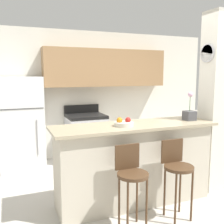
% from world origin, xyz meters
% --- Properties ---
extents(ground_plane, '(14.00, 14.00, 0.00)m').
position_xyz_m(ground_plane, '(0.00, 0.00, 0.00)').
color(ground_plane, beige).
extents(wall_back, '(5.60, 0.38, 2.55)m').
position_xyz_m(wall_back, '(0.16, 2.19, 1.50)').
color(wall_back, silver).
rests_on(wall_back, ground_plane).
extents(pillar_right, '(0.38, 0.32, 2.55)m').
position_xyz_m(pillar_right, '(1.28, -0.03, 1.28)').
color(pillar_right, silver).
rests_on(pillar_right, ground_plane).
extents(counter_bar, '(2.14, 0.64, 1.05)m').
position_xyz_m(counter_bar, '(0.00, 0.00, 0.53)').
color(counter_bar, beige).
rests_on(counter_bar, ground_plane).
extents(refrigerator, '(0.76, 0.64, 1.65)m').
position_xyz_m(refrigerator, '(-1.29, 1.90, 0.82)').
color(refrigerator, white).
rests_on(refrigerator, ground_plane).
extents(stove_range, '(0.72, 0.65, 1.07)m').
position_xyz_m(stove_range, '(-0.10, 1.90, 0.46)').
color(stove_range, silver).
rests_on(stove_range, ground_plane).
extents(bar_stool_left, '(0.34, 0.34, 0.92)m').
position_xyz_m(bar_stool_left, '(-0.30, -0.51, 0.61)').
color(bar_stool_left, '#4C331E').
rests_on(bar_stool_left, ground_plane).
extents(bar_stool_right, '(0.34, 0.34, 0.92)m').
position_xyz_m(bar_stool_right, '(0.30, -0.51, 0.61)').
color(bar_stool_right, '#4C331E').
rests_on(bar_stool_right, ground_plane).
extents(orchid_vase, '(0.14, 0.14, 0.39)m').
position_xyz_m(orchid_vase, '(0.84, -0.01, 1.15)').
color(orchid_vase, '#4C4C51').
rests_on(orchid_vase, counter_bar).
extents(fruit_bowl, '(0.24, 0.24, 0.11)m').
position_xyz_m(fruit_bowl, '(-0.18, -0.05, 1.09)').
color(fruit_bowl, silver).
rests_on(fruit_bowl, counter_bar).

